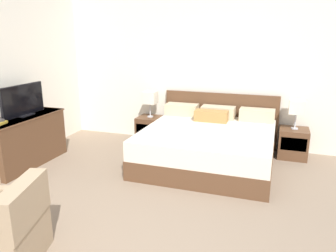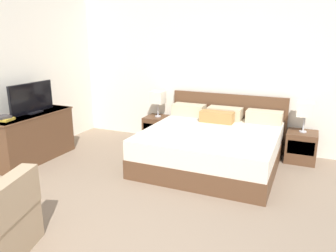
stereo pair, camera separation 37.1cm
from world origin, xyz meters
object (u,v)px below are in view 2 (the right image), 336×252
(table_lamp_left, at_px, (158,98))
(dresser, at_px, (32,136))
(book_blue_cover, at_px, (3,117))
(nightstand_left, at_px, (158,129))
(book_red_cover, at_px, (5,119))
(bed, at_px, (212,145))
(table_lamp_right, at_px, (305,110))
(nightstand_right, at_px, (301,147))
(tv, at_px, (32,99))

(table_lamp_left, relative_size, dresser, 0.34)
(book_blue_cover, bearing_deg, nightstand_left, 56.12)
(book_blue_cover, bearing_deg, book_red_cover, 0.00)
(bed, distance_m, table_lamp_left, 1.52)
(bed, height_order, nightstand_left, bed)
(table_lamp_right, height_order, book_blue_cover, table_lamp_right)
(nightstand_left, bearing_deg, book_blue_cover, -123.88)
(nightstand_right, relative_size, book_blue_cover, 2.50)
(nightstand_left, xyz_separation_m, book_blue_cover, (-1.43, -2.13, 0.57))
(bed, relative_size, table_lamp_right, 4.20)
(dresser, bearing_deg, book_red_cover, -88.69)
(nightstand_left, height_order, nightstand_right, same)
(bed, distance_m, book_blue_cover, 3.08)
(table_lamp_left, bearing_deg, book_blue_cover, -123.86)
(nightstand_right, relative_size, book_red_cover, 2.41)
(table_lamp_right, bearing_deg, book_red_cover, -151.38)
(bed, bearing_deg, nightstand_left, 151.23)
(nightstand_left, distance_m, book_red_cover, 2.60)
(book_red_cover, bearing_deg, book_blue_cover, 180.00)
(tv, distance_m, book_red_cover, 0.57)
(nightstand_right, bearing_deg, table_lamp_left, 179.97)
(dresser, xyz_separation_m, book_blue_cover, (-0.02, -0.46, 0.42))
(table_lamp_right, relative_size, tv, 0.57)
(table_lamp_left, xyz_separation_m, dresser, (-1.41, -1.66, -0.45))
(nightstand_right, distance_m, dresser, 4.25)
(table_lamp_left, height_order, tv, tv)
(tv, relative_size, book_blue_cover, 4.33)
(table_lamp_right, relative_size, dresser, 0.34)
(table_lamp_right, relative_size, book_blue_cover, 2.48)
(table_lamp_left, bearing_deg, nightstand_left, -90.00)
(bed, height_order, tv, tv)
(tv, relative_size, book_red_cover, 4.19)
(dresser, xyz_separation_m, tv, (0.00, 0.07, 0.60))
(table_lamp_left, xyz_separation_m, book_red_cover, (-1.40, -2.13, -0.06))
(bed, height_order, book_red_cover, bed)
(nightstand_right, distance_m, book_red_cover, 4.48)
(table_lamp_right, xyz_separation_m, book_blue_cover, (-3.93, -2.13, -0.03))
(tv, bearing_deg, nightstand_right, 22.20)
(nightstand_left, height_order, book_red_cover, book_red_cover)
(book_red_cover, bearing_deg, dresser, 91.31)
(book_red_cover, bearing_deg, table_lamp_left, 56.69)
(nightstand_right, xyz_separation_m, book_red_cover, (-3.90, -2.13, 0.54))
(table_lamp_left, xyz_separation_m, table_lamp_right, (2.50, 0.00, 0.00))
(table_lamp_right, relative_size, book_red_cover, 2.39)
(bed, xyz_separation_m, tv, (-2.66, -0.91, 0.68))
(nightstand_right, bearing_deg, bed, -151.25)
(nightstand_left, bearing_deg, bed, -28.77)
(nightstand_right, xyz_separation_m, book_blue_cover, (-3.93, -2.13, 0.57))
(nightstand_right, bearing_deg, tv, -157.80)
(bed, relative_size, nightstand_right, 4.17)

